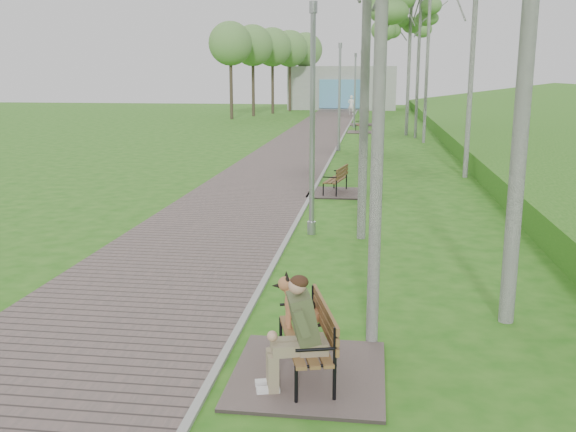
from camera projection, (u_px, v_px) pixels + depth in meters
name	position (u px, v px, depth m)	size (l,w,h in m)	color
ground	(279.00, 255.00, 12.16)	(120.00, 120.00, 0.00)	#266815
walkway	(307.00, 139.00, 33.18)	(3.50, 67.00, 0.04)	#62544F
kerb	(341.00, 140.00, 32.94)	(0.10, 67.00, 0.05)	#999993
building_north	(343.00, 88.00, 61.21)	(10.00, 5.20, 4.00)	#9E9E99
bench_main	(301.00, 342.00, 7.22)	(1.73, 1.92, 1.51)	#62544F
bench_second	(335.00, 187.00, 18.35)	(1.60, 1.78, 0.98)	#62544F
bench_third	(361.00, 129.00, 37.27)	(1.67, 1.86, 1.03)	#62544F
bench_far	(364.00, 121.00, 42.76)	(2.00, 2.22, 1.23)	#62544F
lamp_post_near	(312.00, 130.00, 13.28)	(0.18, 0.18, 4.78)	#919398
lamp_post_second	(339.00, 101.00, 28.06)	(0.18, 0.18, 4.65)	#919398
lamp_post_third	(355.00, 93.00, 40.23)	(0.18, 0.18, 4.58)	#919398
lamp_post_far	(361.00, 84.00, 54.01)	(0.20, 0.20, 5.21)	#919398
pedestrian_near	(351.00, 105.00, 52.62)	(0.58, 0.38, 1.60)	white
birch_mid_c	(411.00, 12.00, 34.15)	(2.41, 2.41, 8.33)	silver
birch_far_b	(382.00, 11.00, 33.54)	(2.75, 2.75, 8.35)	silver
birch_distant_b	(420.00, 8.00, 55.81)	(2.76, 2.76, 11.33)	silver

